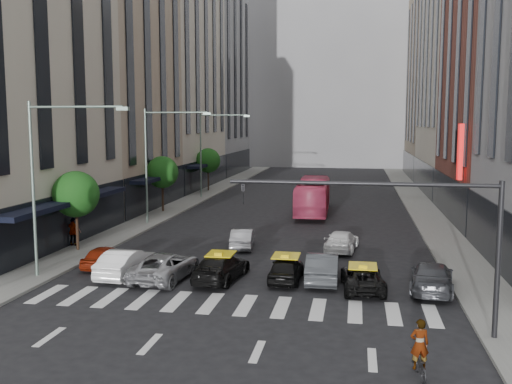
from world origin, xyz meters
The scene contains 33 objects.
ground centered at (0.00, 0.00, 0.00)m, with size 160.00×160.00×0.00m, color black.
sidewalk_left centered at (-11.50, 30.00, 0.07)m, with size 3.00×96.00×0.15m, color slate.
sidewalk_right centered at (11.50, 30.00, 0.07)m, with size 3.00×96.00×0.15m, color slate.
building_left_a centered at (-17.00, 11.00, 14.00)m, with size 8.00×18.00×28.00m, color beige.
building_left_b centered at (-17.00, 28.00, 12.00)m, with size 8.00×16.00×24.00m, color tan.
building_left_c centered at (-17.00, 46.00, 18.00)m, with size 8.00×20.00×36.00m, color beige.
building_left_d centered at (-17.00, 65.00, 15.00)m, with size 8.00×18.00×30.00m, color gray.
building_right_b centered at (17.00, 27.00, 13.00)m, with size 8.00×18.00×26.00m, color brown.
building_right_c centered at (17.00, 46.00, 20.00)m, with size 8.00×20.00×40.00m, color beige.
building_right_d centered at (17.00, 65.00, 14.00)m, with size 8.00×18.00×28.00m, color tan.
building_far centered at (0.00, 85.00, 18.00)m, with size 30.00×10.00×36.00m, color gray.
tree_near centered at (-11.80, 10.00, 3.65)m, with size 2.88×2.88×4.95m.
tree_mid centered at (-11.80, 26.00, 3.65)m, with size 2.88×2.88×4.95m.
tree_far centered at (-11.80, 42.00, 3.65)m, with size 2.88×2.88×4.95m.
streetlamp_near centered at (-10.04, 4.00, 5.90)m, with size 5.38×0.25×9.00m.
streetlamp_mid centered at (-10.04, 20.00, 5.90)m, with size 5.38×0.25×9.00m.
streetlamp_far centered at (-10.04, 36.00, 5.90)m, with size 5.38×0.25×9.00m.
traffic_signal centered at (7.69, -1.00, 4.47)m, with size 10.10×0.20×6.00m.
liberty_sign centered at (12.60, 20.00, 6.00)m, with size 0.30×0.70×4.00m.
car_red centered at (-8.49, 6.74, 0.61)m, with size 1.45×3.60×1.23m, color maroon.
car_white_front centered at (-6.51, 5.08, 0.74)m, with size 1.57×4.51×1.49m, color white.
car_silver centered at (-4.31, 4.90, 0.71)m, with size 2.34×5.08×1.41m, color #9F9FA4.
taxi_left centered at (-1.42, 5.23, 0.69)m, with size 1.93×4.74×1.38m, color black.
taxi_center centered at (1.90, 5.61, 0.66)m, with size 1.56×3.87×1.32m, color black.
car_grey_mid centered at (3.72, 6.00, 0.75)m, with size 1.59×4.55×1.50m, color #393C40.
taxi_right centered at (5.73, 4.79, 0.58)m, with size 1.93×4.19×1.16m, color black.
car_grey_curb centered at (9.00, 5.15, 0.71)m, with size 1.98×4.86×1.41m, color #3B3D42.
car_row2_left centered at (-1.84, 12.92, 0.64)m, with size 1.36×3.89×1.28m, color #A5A5AB.
car_row2_right centered at (4.50, 13.19, 0.64)m, with size 1.78×4.39×1.27m, color white.
bus centered at (1.57, 27.79, 1.56)m, with size 2.62×11.19×3.12m, color #CF3C63.
motorcycle centered at (7.42, -4.56, 0.41)m, with size 0.54×1.54×0.81m, color black.
rider centered at (7.42, -4.56, 1.64)m, with size 0.60×0.40×1.66m, color gray.
pedestrian_far centered at (-12.60, 10.99, 1.07)m, with size 1.07×0.45×1.83m, color gray.
Camera 1 is at (5.33, -22.58, 8.07)m, focal length 40.00 mm.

